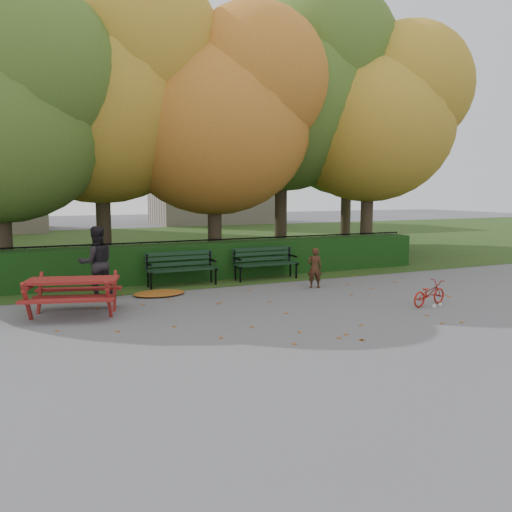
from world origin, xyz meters
name	(u,v)px	position (x,y,z in m)	size (l,w,h in m)	color
ground	(292,312)	(0.00, 0.00, 0.00)	(90.00, 90.00, 0.00)	#5E5E62
grass_strip	(149,245)	(0.00, 14.00, 0.01)	(90.00, 90.00, 0.00)	#203717
building_right	(213,144)	(8.00, 28.00, 6.00)	(9.00, 6.00, 12.00)	#B6A692
hedge	(218,260)	(0.00, 4.50, 0.50)	(13.00, 0.90, 1.00)	black
iron_fence	(209,255)	(0.00, 5.30, 0.54)	(14.00, 0.04, 1.02)	black
tree_a	(8,108)	(-5.19, 5.58, 4.52)	(5.88, 5.60, 7.48)	#2F231A
tree_b	(112,90)	(-2.44, 6.75, 5.40)	(6.72, 6.40, 8.79)	#2F231A
tree_c	(226,113)	(0.83, 5.96, 4.82)	(6.30, 6.00, 8.00)	#2F231A
tree_d	(295,90)	(3.88, 7.23, 5.98)	(7.14, 6.80, 9.58)	#2F231A
tree_e	(381,115)	(6.52, 5.77, 5.08)	(6.09, 5.80, 8.16)	#2F231A
tree_g	(357,123)	(8.33, 9.76, 5.37)	(6.30, 6.00, 8.55)	#2F231A
bench_left	(181,266)	(-1.30, 3.70, 0.52)	(1.80, 0.57, 0.88)	black
bench_right	(265,261)	(1.10, 3.70, 0.52)	(1.80, 0.57, 0.88)	black
picnic_table	(73,287)	(-4.10, 1.48, 0.57)	(2.02, 1.79, 0.83)	maroon
leaf_pile	(159,293)	(-2.11, 2.74, 0.04)	(1.22, 0.85, 0.08)	brown
leaf_scatter	(285,308)	(0.00, 0.30, 0.01)	(9.00, 5.70, 0.01)	brown
child	(315,268)	(1.71, 2.02, 0.51)	(0.37, 0.25, 1.03)	#381E12
adult	(97,263)	(-3.48, 2.90, 0.83)	(0.81, 0.63, 1.66)	black
bicycle	(429,293)	(2.95, -0.70, 0.27)	(0.36, 1.03, 0.54)	#9C180E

